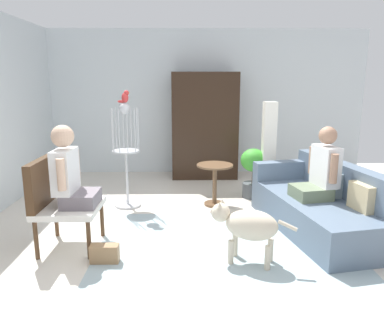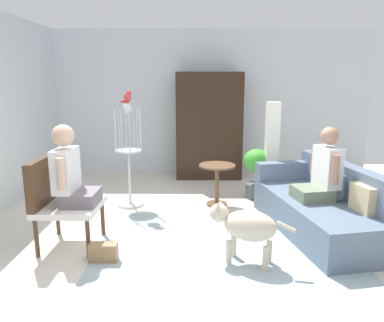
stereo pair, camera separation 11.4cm
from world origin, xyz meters
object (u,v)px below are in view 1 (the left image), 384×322
Objects in this scene: dog at (248,225)px; potted_plant at (253,169)px; couch at (320,206)px; round_end_table at (215,178)px; bird_cage_stand at (126,159)px; person_on_couch at (321,170)px; parrot at (125,97)px; armoire_cabinet at (205,126)px; handbag at (105,254)px; person_on_armchair at (70,173)px; armchair at (57,197)px; column_lamp at (268,152)px.

dog is 2.06m from potted_plant.
couch is 3.47× the size of round_end_table.
bird_cage_stand reaches higher than couch.
person_on_couch is 2.61m from parrot.
dog is (0.18, -1.68, -0.01)m from round_end_table.
parrot is at bearing -125.07° from armoire_cabinet.
dog is 0.42× the size of armoire_cabinet.
person_on_couch is (-0.03, -0.04, 0.44)m from couch.
handbag is at bearing -89.52° from parrot.
person_on_armchair is 1.85m from dog.
handbag is (0.01, -1.65, -1.41)m from parrot.
column_lamp is at bearing 31.80° from armchair.
person_on_armchair is at bearing -142.74° from potted_plant.
couch reaches higher than potted_plant.
parrot is at bearing 73.60° from person_on_armchair.
potted_plant is 0.52× the size of column_lamp.
couch is 2.55m from bird_cage_stand.
couch is 2.83m from armoire_cabinet.
dog is 2.85× the size of handbag.
armchair is (-2.88, -0.43, 0.26)m from couch.
couch is 2.48m from handbag.
round_end_table is 0.31× the size of armoire_cabinet.
person_on_armchair is 2.83m from column_lamp.
armoire_cabinet reaches higher than person_on_couch.
armchair is at bearing -119.81° from armoire_cabinet.
dog is 2.05m from column_lamp.
couch is at bearing -19.95° from bird_cage_stand.
column_lamp is at bearing 108.21° from couch.
person_on_couch reaches higher than couch.
parrot reaches higher than potted_plant.
person_on_couch is 2.79m from armoire_cabinet.
armchair is 0.66× the size of bird_cage_stand.
armoire_cabinet reaches higher than couch.
column_lamp is at bearing 17.81° from round_end_table.
round_end_table is 0.88m from column_lamp.
round_end_table is 0.69m from potted_plant.
person_on_armchair is at bearing 168.16° from dog.
bird_cage_stand is at bearing -125.44° from armoire_cabinet.
potted_plant is at bearing 29.99° from round_end_table.
parrot is at bearing 158.77° from person_on_couch.
person_on_armchair is 3.05× the size of handbag.
person_on_couch is 3.01× the size of handbag.
armoire_cabinet is (1.13, 1.61, -0.57)m from parrot.
handbag is (0.39, -0.36, -0.71)m from person_on_armchair.
bird_cage_stand is at bearing -179.23° from round_end_table.
couch is at bearing 18.57° from handbag.
column_lamp is at bearing -24.69° from potted_plant.
person_on_armchair is at bearing -0.56° from armchair.
potted_plant is at bearing 37.26° from person_on_armchair.
round_end_table is 0.41× the size of column_lamp.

